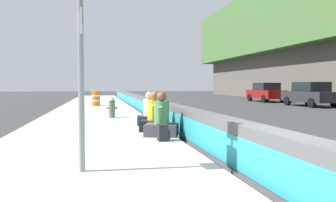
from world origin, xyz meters
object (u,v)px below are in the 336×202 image
fire_hydrant (112,107)px  construction_barrel (96,98)px  seated_person_foreground (162,122)px  seated_person_middle (154,118)px  seated_person_rear (149,114)px  route_sign_post (81,36)px  parked_car_midline (266,92)px  backpack (163,133)px  parked_car_fourth (310,94)px

fire_hydrant → construction_barrel: bearing=5.1°
fire_hydrant → seated_person_foreground: seated_person_foreground is taller
seated_person_foreground → construction_barrel: 13.53m
seated_person_middle → seated_person_rear: seated_person_middle is taller
seated_person_foreground → route_sign_post: bearing=150.4°
route_sign_post → seated_person_rear: (5.78, -1.92, -1.74)m
route_sign_post → parked_car_midline: size_ratio=0.79×
seated_person_rear → parked_car_midline: 20.65m
route_sign_post → seated_person_foreground: route_sign_post is taller
route_sign_post → seated_person_rear: size_ratio=3.20×
seated_person_foreground → backpack: 0.82m
seated_person_middle → parked_car_fourth: (10.99, -12.94, 0.36)m
fire_hydrant → backpack: fire_hydrant is taller
seated_person_foreground → seated_person_rear: seated_person_foreground is taller
seated_person_middle → parked_car_midline: 21.88m
seated_person_foreground → seated_person_middle: bearing=2.0°
seated_person_middle → parked_car_fourth: size_ratio=0.26×
fire_hydrant → parked_car_fourth: size_ratio=0.20×
parked_car_midline → seated_person_rear: bearing=140.9°
seated_person_rear → parked_car_fourth: (9.49, -12.87, 0.37)m
route_sign_post → fire_hydrant: size_ratio=4.09×
parked_car_midline → route_sign_post: bearing=145.6°
construction_barrel → route_sign_post: bearing=179.8°
seated_person_rear → parked_car_midline: parked_car_midline is taller
fire_hydrant → parked_car_midline: (13.26, -14.15, 0.27)m
route_sign_post → fire_hydrant: 8.75m
seated_person_foreground → parked_car_fourth: parked_car_fourth is taller
fire_hydrant → backpack: bearing=-170.8°
route_sign_post → parked_car_midline: 26.47m
seated_person_foreground → parked_car_fourth: (11.97, -12.91, 0.36)m
route_sign_post → seated_person_foreground: bearing=-29.6°
construction_barrel → seated_person_middle: bearing=-171.8°
route_sign_post → fire_hydrant: bearing=-5.2°
parked_car_fourth → seated_person_middle: bearing=130.3°
construction_barrel → parked_car_midline: (5.11, -14.88, 0.24)m
seated_person_foreground → parked_car_midline: size_ratio=0.26×
backpack → seated_person_foreground: bearing=-8.3°
construction_barrel → parked_car_fourth: size_ratio=0.21×
seated_person_foreground → parked_car_midline: (18.51, -13.06, 0.36)m
seated_person_middle → seated_person_rear: bearing=-2.8°
parked_car_midline → parked_car_fourth: bearing=178.7°
seated_person_rear → parked_car_midline: (16.03, -13.02, 0.37)m
seated_person_rear → construction_barrel: size_ratio=1.18×
backpack → construction_barrel: size_ratio=0.42×
fire_hydrant → parked_car_midline: parked_car_midline is taller
fire_hydrant → seated_person_middle: bearing=-166.0°
construction_barrel → backpack: bearing=-173.1°
route_sign_post → construction_barrel: bearing=-0.2°
route_sign_post → fire_hydrant: route_sign_post is taller
backpack → route_sign_post: bearing=144.9°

